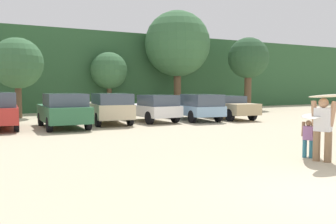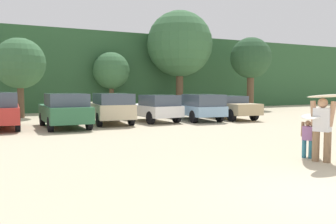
{
  "view_description": "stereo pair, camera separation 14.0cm",
  "coord_description": "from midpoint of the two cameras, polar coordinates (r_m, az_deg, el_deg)",
  "views": [
    {
      "loc": [
        -5.84,
        -4.18,
        2.0
      ],
      "look_at": [
        0.22,
        7.4,
        1.08
      ],
      "focal_mm": 38.83,
      "sensor_mm": 36.0,
      "label": 1
    },
    {
      "loc": [
        -5.72,
        -4.25,
        2.0
      ],
      "look_at": [
        0.22,
        7.4,
        1.08
      ],
      "focal_mm": 38.83,
      "sensor_mm": 36.0,
      "label": 2
    }
  ],
  "objects": [
    {
      "name": "parked_car_champagne",
      "position": [
        19.57,
        -9.48,
        0.68
      ],
      "size": [
        2.26,
        4.63,
        1.64
      ],
      "rotation": [
        0.0,
        0.0,
        1.47
      ],
      "color": "beige",
      "rests_on": "ground_plane"
    },
    {
      "name": "surfboard_cream",
      "position": [
        10.4,
        23.88,
        2.34
      ],
      "size": [
        2.14,
        1.01,
        0.14
      ],
      "rotation": [
        0.0,
        0.0,
        3.36
      ],
      "color": "beige"
    },
    {
      "name": "tree_center",
      "position": [
        32.3,
        12.37,
        8.17
      ],
      "size": [
        3.5,
        3.5,
        6.2
      ],
      "color": "brown",
      "rests_on": "ground_plane"
    },
    {
      "name": "tree_center_left",
      "position": [
        24.87,
        -22.71,
        7.03
      ],
      "size": [
        3.2,
        3.2,
        5.06
      ],
      "color": "brown",
      "rests_on": "ground_plane"
    },
    {
      "name": "tree_right",
      "position": [
        30.82,
        1.35,
        10.59
      ],
      "size": [
        5.48,
        5.48,
        8.29
      ],
      "color": "brown",
      "rests_on": "ground_plane"
    },
    {
      "name": "person_child",
      "position": [
        10.87,
        20.81,
        -3.64
      ],
      "size": [
        0.29,
        0.42,
        1.06
      ],
      "rotation": [
        0.0,
        0.0,
        3.59
      ],
      "color": "teal",
      "rests_on": "ground_plane"
    },
    {
      "name": "person_adult",
      "position": [
        10.43,
        22.78,
        -2.01
      ],
      "size": [
        0.46,
        0.66,
        1.69
      ],
      "rotation": [
        0.0,
        0.0,
        3.59
      ],
      "color": "#8C6B4C",
      "rests_on": "ground_plane"
    },
    {
      "name": "parked_car_forest_green",
      "position": [
        18.08,
        -16.29,
        0.26
      ],
      "size": [
        2.0,
        4.41,
        1.66
      ],
      "rotation": [
        0.0,
        0.0,
        1.55
      ],
      "color": "#2D6642",
      "rests_on": "ground_plane"
    },
    {
      "name": "surfboard_white",
      "position": [
        10.83,
        21.25,
        -0.6
      ],
      "size": [
        1.74,
        1.66,
        0.1
      ],
      "rotation": [
        0.0,
        0.0,
        3.88
      ],
      "color": "white"
    },
    {
      "name": "parked_car_sky_blue",
      "position": [
        21.27,
        4.23,
        0.82
      ],
      "size": [
        2.22,
        4.75,
        1.55
      ],
      "rotation": [
        0.0,
        0.0,
        1.48
      ],
      "color": "#84ADD1",
      "rests_on": "ground_plane"
    },
    {
      "name": "parked_car_tan",
      "position": [
        22.79,
        9.02,
        0.9
      ],
      "size": [
        2.11,
        4.9,
        1.42
      ],
      "rotation": [
        0.0,
        0.0,
        1.48
      ],
      "color": "tan",
      "rests_on": "ground_plane"
    },
    {
      "name": "parked_car_white",
      "position": [
        20.45,
        -2.59,
        0.66
      ],
      "size": [
        2.06,
        4.07,
        1.53
      ],
      "rotation": [
        0.0,
        0.0,
        1.64
      ],
      "color": "white",
      "rests_on": "ground_plane"
    },
    {
      "name": "tree_left",
      "position": [
        29.23,
        -9.37,
        6.38
      ],
      "size": [
        2.91,
        2.91,
        4.7
      ],
      "color": "brown",
      "rests_on": "ground_plane"
    },
    {
      "name": "hillside_ridge",
      "position": [
        35.03,
        -18.22,
        5.86
      ],
      "size": [
        108.0,
        12.0,
        6.47
      ],
      "primitive_type": "cube",
      "color": "#2D5633",
      "rests_on": "ground_plane"
    }
  ]
}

